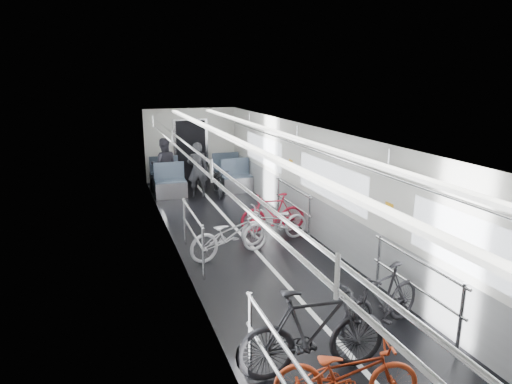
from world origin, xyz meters
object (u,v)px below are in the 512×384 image
(bike_left_near, at_px, (346,372))
(bike_right_mid, at_px, (275,223))
(bike_left_mid, at_px, (313,332))
(bike_right_far, at_px, (273,213))
(person_standing, at_px, (198,170))
(bike_right_near, at_px, (382,299))
(person_seated, at_px, (164,165))
(bike_left_far, at_px, (230,234))
(bike_aisle, at_px, (218,182))

(bike_left_near, xyz_separation_m, bike_right_mid, (1.07, 4.87, 0.01))
(bike_left_mid, xyz_separation_m, bike_right_far, (1.36, 4.89, -0.11))
(person_standing, bearing_deg, bike_left_mid, 98.56)
(bike_right_near, xyz_separation_m, bike_right_far, (0.05, 4.33, -0.03))
(bike_left_near, relative_size, person_seated, 0.95)
(bike_left_far, distance_m, bike_right_mid, 1.21)
(bike_aisle, bearing_deg, bike_right_far, -77.62)
(bike_right_mid, relative_size, person_seated, 0.97)
(person_seated, bearing_deg, bike_left_far, 101.23)
(bike_left_near, height_order, bike_right_far, bike_right_far)
(bike_right_near, distance_m, bike_right_far, 4.33)
(bike_right_far, bearing_deg, bike_left_mid, -9.51)
(person_seated, bearing_deg, bike_right_near, 107.37)
(bike_aisle, xyz_separation_m, person_standing, (-0.59, 0.00, 0.40))
(bike_aisle, height_order, person_standing, person_standing)
(bike_right_near, distance_m, person_seated, 9.01)
(bike_left_mid, relative_size, bike_left_far, 1.07)
(bike_left_near, relative_size, person_standing, 0.96)
(bike_left_far, xyz_separation_m, bike_aisle, (0.91, 4.63, -0.05))
(bike_left_near, relative_size, bike_aisle, 1.00)
(bike_left_far, relative_size, bike_right_far, 1.16)
(bike_left_near, xyz_separation_m, bike_right_far, (1.25, 5.49, 0.04))
(bike_left_near, bearing_deg, person_seated, 20.09)
(bike_left_far, bearing_deg, bike_right_near, -173.29)
(bike_left_mid, bearing_deg, bike_left_near, -165.23)
(bike_aisle, bearing_deg, person_standing, -173.91)
(bike_left_mid, bearing_deg, person_seated, 7.59)
(bike_right_mid, distance_m, bike_aisle, 4.16)
(bike_right_mid, distance_m, person_standing, 4.25)
(person_seated, bearing_deg, bike_left_near, 99.27)
(bike_right_near, bearing_deg, person_standing, 169.07)
(person_seated, bearing_deg, bike_right_far, 117.92)
(bike_left_near, distance_m, bike_right_near, 1.67)
(bike_left_mid, height_order, bike_right_near, bike_left_mid)
(bike_left_mid, distance_m, bike_right_mid, 4.43)
(bike_left_far, distance_m, bike_right_near, 3.48)
(bike_aisle, bearing_deg, bike_left_far, -95.06)
(bike_left_far, bearing_deg, person_standing, -18.51)
(bike_left_far, xyz_separation_m, bike_right_far, (1.30, 1.08, -0.01))
(bike_right_near, distance_m, bike_aisle, 7.88)
(person_standing, bearing_deg, bike_left_near, 99.39)
(bike_left_near, xyz_separation_m, person_standing, (0.28, 9.03, 0.40))
(bike_right_far, xyz_separation_m, person_seated, (-1.80, 4.50, 0.37))
(bike_left_mid, relative_size, bike_right_near, 1.17)
(bike_left_mid, height_order, person_seated, person_seated)
(bike_right_near, bearing_deg, bike_right_mid, 164.49)
(bike_right_mid, height_order, bike_right_far, bike_right_far)
(bike_left_far, distance_m, bike_right_far, 1.69)
(bike_aisle, relative_size, person_seated, 0.95)
(bike_left_far, bearing_deg, bike_right_mid, -81.62)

